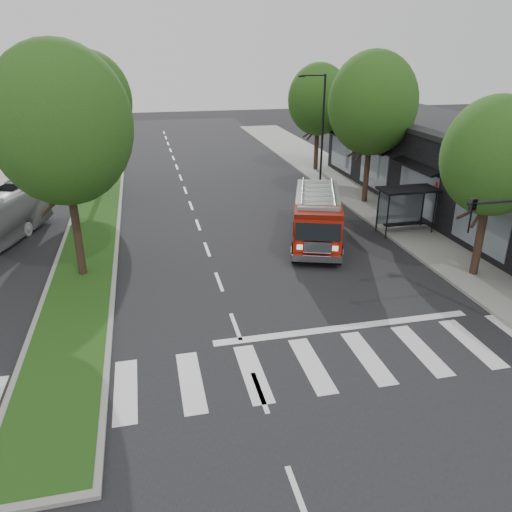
{
  "coord_description": "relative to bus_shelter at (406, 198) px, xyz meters",
  "views": [
    {
      "loc": [
        -2.88,
        -16.09,
        9.71
      ],
      "look_at": [
        1.33,
        2.37,
        1.8
      ],
      "focal_mm": 35.0,
      "sensor_mm": 36.0,
      "label": 1
    }
  ],
  "objects": [
    {
      "name": "storefront_row",
      "position": [
        5.8,
        1.85,
        0.46
      ],
      "size": [
        8.0,
        30.0,
        5.0
      ],
      "primitive_type": "cube",
      "color": "black",
      "rests_on": "ground"
    },
    {
      "name": "tree_right_far",
      "position": [
        0.3,
        15.85,
        3.8
      ],
      "size": [
        5.0,
        5.0,
        8.73
      ],
      "color": "black",
      "rests_on": "ground"
    },
    {
      "name": "tree_median_near",
      "position": [
        -17.2,
        -2.15,
        4.77
      ],
      "size": [
        5.8,
        5.8,
        10.16
      ],
      "color": "black",
      "rests_on": "ground"
    },
    {
      "name": "streetlight_right_far",
      "position": [
        -0.85,
        11.85,
        2.44
      ],
      "size": [
        2.11,
        0.2,
        8.0
      ],
      "color": "black",
      "rests_on": "ground"
    },
    {
      "name": "tree_median_far",
      "position": [
        -17.2,
        11.85,
        4.45
      ],
      "size": [
        5.6,
        5.6,
        9.72
      ],
      "color": "black",
      "rests_on": "ground"
    },
    {
      "name": "bus_shelter",
      "position": [
        0.0,
        0.0,
        0.0
      ],
      "size": [
        3.2,
        1.6,
        2.61
      ],
      "color": "black",
      "rests_on": "ground"
    },
    {
      "name": "median",
      "position": [
        -17.2,
        9.85,
        -1.96
      ],
      "size": [
        3.0,
        50.0,
        0.15
      ],
      "color": "gray",
      "rests_on": "ground"
    },
    {
      "name": "sidewalk_right",
      "position": [
        1.3,
        1.85,
        -1.96
      ],
      "size": [
        5.0,
        80.0,
        0.15
      ],
      "primitive_type": "cube",
      "color": "gray",
      "rests_on": "ground"
    },
    {
      "name": "fire_engine",
      "position": [
        -5.21,
        -0.12,
        -0.72
      ],
      "size": [
        4.78,
        8.27,
        2.75
      ],
      "rotation": [
        0.0,
        0.0,
        -0.33
      ],
      "color": "#670F05",
      "rests_on": "ground"
    },
    {
      "name": "ground",
      "position": [
        -11.2,
        -8.15,
        -2.04
      ],
      "size": [
        140.0,
        140.0,
        0.0
      ],
      "primitive_type": "plane",
      "color": "black",
      "rests_on": "ground"
    },
    {
      "name": "tree_right_mid",
      "position": [
        0.3,
        5.85,
        4.45
      ],
      "size": [
        5.6,
        5.6,
        9.72
      ],
      "color": "black",
      "rests_on": "ground"
    },
    {
      "name": "tree_right_near",
      "position": [
        0.3,
        -6.15,
        3.47
      ],
      "size": [
        4.4,
        4.4,
        8.05
      ],
      "color": "black",
      "rests_on": "ground"
    }
  ]
}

